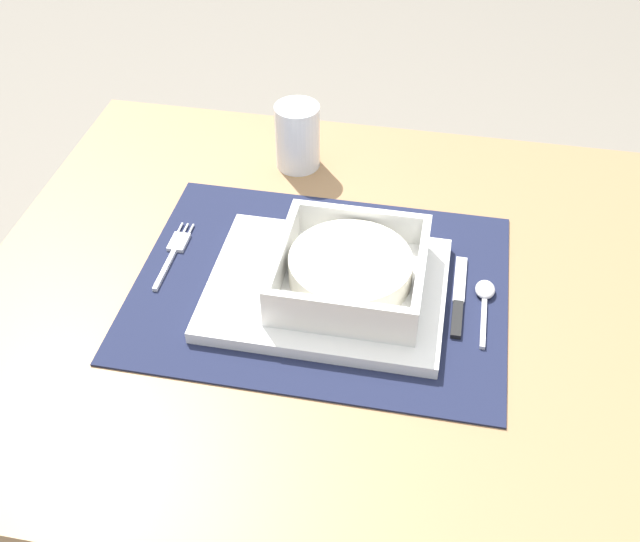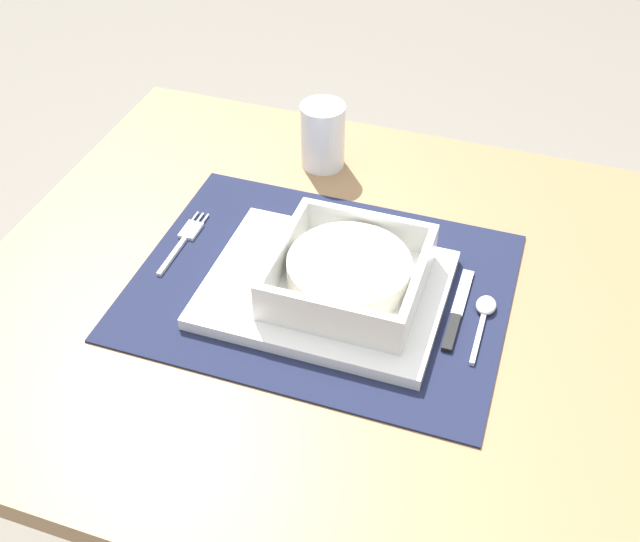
{
  "view_description": "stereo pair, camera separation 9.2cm",
  "coord_description": "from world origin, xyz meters",
  "px_view_note": "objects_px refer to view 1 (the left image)",
  "views": [
    {
      "loc": [
        0.12,
        -0.67,
        1.39
      ],
      "look_at": [
        -0.01,
        -0.0,
        0.77
      ],
      "focal_mm": 42.95,
      "sensor_mm": 36.0,
      "label": 1
    },
    {
      "loc": [
        0.21,
        -0.65,
        1.39
      ],
      "look_at": [
        -0.01,
        -0.0,
        0.77
      ],
      "focal_mm": 42.95,
      "sensor_mm": 36.0,
      "label": 2
    }
  ],
  "objects_px": {
    "dining_table": "(328,348)",
    "fork": "(175,250)",
    "spoon": "(485,296)",
    "porridge_bowl": "(350,271)",
    "drinking_glass": "(298,139)",
    "butter_knife": "(458,301)"
  },
  "relations": [
    {
      "from": "dining_table",
      "to": "fork",
      "type": "xyz_separation_m",
      "value": [
        -0.21,
        0.03,
        0.12
      ]
    },
    {
      "from": "spoon",
      "to": "porridge_bowl",
      "type": "bearing_deg",
      "value": -174.12
    },
    {
      "from": "spoon",
      "to": "drinking_glass",
      "type": "distance_m",
      "value": 0.37
    },
    {
      "from": "dining_table",
      "to": "porridge_bowl",
      "type": "distance_m",
      "value": 0.16
    },
    {
      "from": "dining_table",
      "to": "butter_knife",
      "type": "bearing_deg",
      "value": 0.04
    },
    {
      "from": "fork",
      "to": "dining_table",
      "type": "bearing_deg",
      "value": -2.69
    },
    {
      "from": "fork",
      "to": "butter_knife",
      "type": "bearing_deg",
      "value": 0.41
    },
    {
      "from": "porridge_bowl",
      "to": "fork",
      "type": "bearing_deg",
      "value": 171.38
    },
    {
      "from": "drinking_glass",
      "to": "porridge_bowl",
      "type": "bearing_deg",
      "value": -65.49
    },
    {
      "from": "porridge_bowl",
      "to": "fork",
      "type": "relative_size",
      "value": 1.33
    },
    {
      "from": "drinking_glass",
      "to": "butter_knife",
      "type": "bearing_deg",
      "value": -45.26
    },
    {
      "from": "porridge_bowl",
      "to": "drinking_glass",
      "type": "xyz_separation_m",
      "value": [
        -0.12,
        0.26,
        0.0
      ]
    },
    {
      "from": "dining_table",
      "to": "porridge_bowl",
      "type": "relative_size",
      "value": 5.03
    },
    {
      "from": "porridge_bowl",
      "to": "butter_knife",
      "type": "height_order",
      "value": "porridge_bowl"
    },
    {
      "from": "dining_table",
      "to": "porridge_bowl",
      "type": "xyz_separation_m",
      "value": [
        0.03,
        -0.01,
        0.15
      ]
    },
    {
      "from": "dining_table",
      "to": "fork",
      "type": "height_order",
      "value": "fork"
    },
    {
      "from": "porridge_bowl",
      "to": "spoon",
      "type": "xyz_separation_m",
      "value": [
        0.16,
        0.02,
        -0.03
      ]
    },
    {
      "from": "fork",
      "to": "drinking_glass",
      "type": "bearing_deg",
      "value": 67.68
    },
    {
      "from": "porridge_bowl",
      "to": "drinking_glass",
      "type": "bearing_deg",
      "value": 114.51
    },
    {
      "from": "dining_table",
      "to": "butter_knife",
      "type": "xyz_separation_m",
      "value": [
        0.16,
        0.0,
        0.12
      ]
    },
    {
      "from": "fork",
      "to": "spoon",
      "type": "height_order",
      "value": "spoon"
    },
    {
      "from": "porridge_bowl",
      "to": "butter_knife",
      "type": "xyz_separation_m",
      "value": [
        0.13,
        0.01,
        -0.04
      ]
    }
  ]
}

